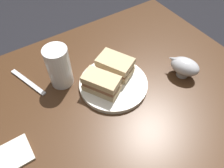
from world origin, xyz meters
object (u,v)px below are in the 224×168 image
(plate, at_px, (113,84))
(gravy_boat, at_px, (184,66))
(fork, at_px, (28,82))
(sandwich_half_right, at_px, (101,83))
(pint_glass, at_px, (59,69))
(sandwich_half_left, at_px, (115,66))
(napkin, at_px, (11,156))

(plate, xyz_separation_m, gravy_boat, (-0.24, 0.10, 0.04))
(fork, bearing_deg, sandwich_half_right, -151.15)
(plate, bearing_deg, pint_glass, -38.89)
(sandwich_half_right, xyz_separation_m, fork, (0.20, -0.18, -0.05))
(sandwich_half_left, xyz_separation_m, pint_glass, (0.18, -0.08, 0.02))
(plate, distance_m, sandwich_half_right, 0.07)
(sandwich_half_right, distance_m, gravy_boat, 0.31)
(sandwich_half_right, distance_m, napkin, 0.34)
(sandwich_half_right, bearing_deg, plate, -175.17)
(sandwich_half_left, height_order, gravy_boat, sandwich_half_left)
(plate, distance_m, pint_glass, 0.19)
(gravy_boat, bearing_deg, fork, -28.97)
(pint_glass, height_order, napkin, pint_glass)
(gravy_boat, distance_m, fork, 0.57)
(plate, height_order, fork, plate)
(sandwich_half_right, height_order, napkin, sandwich_half_right)
(plate, xyz_separation_m, pint_glass, (0.14, -0.12, 0.06))
(sandwich_half_left, distance_m, fork, 0.32)
(napkin, height_order, fork, napkin)
(plate, height_order, napkin, plate)
(plate, relative_size, sandwich_half_right, 1.77)
(sandwich_half_right, bearing_deg, sandwich_half_left, -152.27)
(pint_glass, bearing_deg, sandwich_half_left, 156.51)
(sandwich_half_left, bearing_deg, plate, 50.63)
(sandwich_half_left, xyz_separation_m, napkin, (0.42, 0.10, -0.04))
(sandwich_half_left, xyz_separation_m, sandwich_half_right, (0.08, 0.04, 0.00))
(pint_glass, bearing_deg, fork, -30.10)
(sandwich_half_left, height_order, sandwich_half_right, same)
(fork, bearing_deg, pint_glass, -138.92)
(sandwich_half_left, relative_size, pint_glass, 0.95)
(pint_glass, bearing_deg, napkin, 36.42)
(plate, distance_m, napkin, 0.39)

